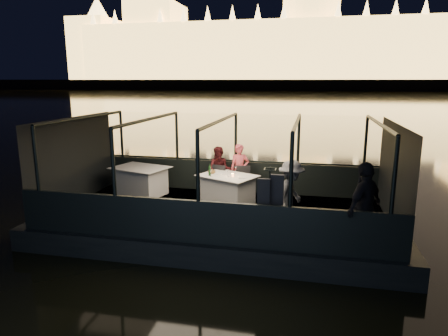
% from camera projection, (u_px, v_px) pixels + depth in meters
% --- Properties ---
extents(river_water, '(500.00, 500.00, 0.00)m').
position_uv_depth(river_water, '(302.00, 98.00, 86.46)').
color(river_water, black).
rests_on(river_water, ground).
extents(boat_hull, '(8.60, 4.40, 1.00)m').
position_uv_depth(boat_hull, '(221.00, 231.00, 10.13)').
color(boat_hull, black).
rests_on(boat_hull, river_water).
extents(boat_deck, '(8.00, 4.00, 0.04)m').
position_uv_depth(boat_deck, '(221.00, 213.00, 10.03)').
color(boat_deck, black).
rests_on(boat_deck, boat_hull).
extents(gunwale_port, '(8.00, 0.08, 0.90)m').
position_uv_depth(gunwale_port, '(235.00, 176.00, 11.83)').
color(gunwale_port, black).
rests_on(gunwale_port, boat_deck).
extents(gunwale_starboard, '(8.00, 0.08, 0.90)m').
position_uv_depth(gunwale_starboard, '(199.00, 222.00, 8.02)').
color(gunwale_starboard, black).
rests_on(gunwale_starboard, boat_deck).
extents(cabin_glass_port, '(8.00, 0.02, 1.40)m').
position_uv_depth(cabin_glass_port, '(236.00, 138.00, 11.59)').
color(cabin_glass_port, '#99B2B2').
rests_on(cabin_glass_port, gunwale_port).
extents(cabin_glass_starboard, '(8.00, 0.02, 1.40)m').
position_uv_depth(cabin_glass_starboard, '(198.00, 166.00, 7.77)').
color(cabin_glass_starboard, '#99B2B2').
rests_on(cabin_glass_starboard, gunwale_starboard).
extents(cabin_roof_glass, '(8.00, 4.00, 0.02)m').
position_uv_depth(cabin_roof_glass, '(220.00, 120.00, 9.53)').
color(cabin_roof_glass, '#99B2B2').
rests_on(cabin_roof_glass, boat_deck).
extents(end_wall_fore, '(0.02, 4.00, 2.30)m').
position_uv_depth(end_wall_fore, '(74.00, 161.00, 10.61)').
color(end_wall_fore, black).
rests_on(end_wall_fore, boat_deck).
extents(end_wall_aft, '(0.02, 4.00, 2.30)m').
position_uv_depth(end_wall_aft, '(394.00, 176.00, 8.94)').
color(end_wall_aft, black).
rests_on(end_wall_aft, boat_deck).
extents(canopy_ribs, '(8.00, 4.00, 2.30)m').
position_uv_depth(canopy_ribs, '(221.00, 167.00, 9.77)').
color(canopy_ribs, black).
rests_on(canopy_ribs, boat_deck).
extents(embankment, '(400.00, 140.00, 6.00)m').
position_uv_depth(embankment, '(309.00, 86.00, 210.28)').
color(embankment, '#423D33').
rests_on(embankment, ground).
extents(parliament_building, '(220.00, 32.00, 60.00)m').
position_uv_depth(parliament_building, '(311.00, 20.00, 170.86)').
color(parliament_building, '#F2D18C').
rests_on(parliament_building, embankment).
extents(dining_table_central, '(1.76, 1.56, 0.77)m').
position_uv_depth(dining_table_central, '(228.00, 189.00, 10.70)').
color(dining_table_central, silver).
rests_on(dining_table_central, boat_deck).
extents(dining_table_aft, '(1.77, 1.48, 0.81)m').
position_uv_depth(dining_table_aft, '(141.00, 181.00, 11.52)').
color(dining_table_aft, silver).
rests_on(dining_table_aft, boat_deck).
extents(chair_port_left, '(0.52, 0.52, 0.88)m').
position_uv_depth(chair_port_left, '(217.00, 182.00, 11.19)').
color(chair_port_left, black).
rests_on(chair_port_left, boat_deck).
extents(chair_port_right, '(0.48, 0.48, 0.89)m').
position_uv_depth(chair_port_right, '(241.00, 183.00, 11.05)').
color(chair_port_right, black).
rests_on(chair_port_right, boat_deck).
extents(coat_stand, '(0.48, 0.40, 1.59)m').
position_uv_depth(coat_stand, '(269.00, 201.00, 7.91)').
color(coat_stand, black).
rests_on(coat_stand, boat_deck).
extents(person_woman_coral, '(0.60, 0.47, 1.48)m').
position_uv_depth(person_woman_coral, '(240.00, 170.00, 11.36)').
color(person_woman_coral, '#D34D55').
rests_on(person_woman_coral, boat_deck).
extents(person_man_maroon, '(0.67, 0.52, 1.39)m').
position_uv_depth(person_man_maroon, '(220.00, 169.00, 11.46)').
color(person_man_maroon, '#3F1115').
rests_on(person_man_maroon, boat_deck).
extents(passenger_stripe, '(0.83, 1.14, 1.58)m').
position_uv_depth(passenger_stripe, '(291.00, 193.00, 8.63)').
color(passenger_stripe, silver).
rests_on(passenger_stripe, boat_deck).
extents(passenger_dark, '(0.98, 1.10, 1.78)m').
position_uv_depth(passenger_dark, '(364.00, 210.00, 7.52)').
color(passenger_dark, black).
rests_on(passenger_dark, boat_deck).
extents(wine_bottle, '(0.07, 0.07, 0.32)m').
position_uv_depth(wine_bottle, '(210.00, 170.00, 10.56)').
color(wine_bottle, '#143916').
rests_on(wine_bottle, dining_table_central).
extents(bread_basket, '(0.26, 0.26, 0.08)m').
position_uv_depth(bread_basket, '(212.00, 172.00, 10.85)').
color(bread_basket, brown).
rests_on(bread_basket, dining_table_central).
extents(amber_candle, '(0.07, 0.07, 0.08)m').
position_uv_depth(amber_candle, '(233.00, 175.00, 10.48)').
color(amber_candle, '#FF873F').
rests_on(amber_candle, dining_table_central).
extents(plate_near, '(0.27, 0.27, 0.01)m').
position_uv_depth(plate_near, '(242.00, 177.00, 10.35)').
color(plate_near, silver).
rests_on(plate_near, dining_table_central).
extents(plate_far, '(0.33, 0.33, 0.02)m').
position_uv_depth(plate_far, '(219.00, 174.00, 10.77)').
color(plate_far, white).
rests_on(plate_far, dining_table_central).
extents(wine_glass_white, '(0.07, 0.07, 0.17)m').
position_uv_depth(wine_glass_white, '(211.00, 173.00, 10.45)').
color(wine_glass_white, white).
rests_on(wine_glass_white, dining_table_central).
extents(wine_glass_red, '(0.08, 0.08, 0.20)m').
position_uv_depth(wine_glass_red, '(236.00, 171.00, 10.74)').
color(wine_glass_red, silver).
rests_on(wine_glass_red, dining_table_central).
extents(wine_glass_empty, '(0.08, 0.08, 0.20)m').
position_uv_depth(wine_glass_empty, '(228.00, 174.00, 10.39)').
color(wine_glass_empty, silver).
rests_on(wine_glass_empty, dining_table_central).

